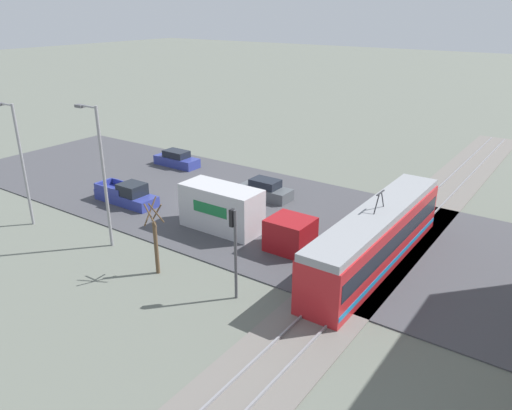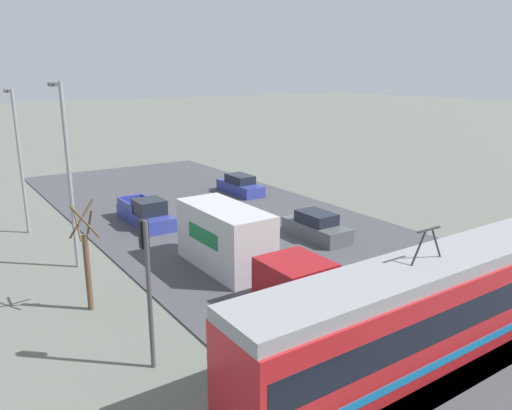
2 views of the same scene
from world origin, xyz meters
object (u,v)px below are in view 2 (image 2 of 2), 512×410
at_px(sedan_car_0, 316,227).
at_px(street_lamp_mid_block, 19,152).
at_px(sedan_car_1, 240,186).
at_px(box_truck, 240,247).
at_px(street_tree, 87,262).
at_px(light_rail_tram, 421,310).
at_px(pickup_truck, 146,214).
at_px(traffic_light_pole, 147,274).
at_px(street_lamp_near_crossing, 67,165).

height_order(sedan_car_0, street_lamp_mid_block, street_lamp_mid_block).
bearing_deg(sedan_car_1, street_lamp_mid_block, 3.31).
distance_m(box_truck, street_tree, 7.12).
bearing_deg(street_lamp_mid_block, light_rail_tram, 110.38).
distance_m(pickup_truck, street_tree, 12.11).
distance_m(light_rail_tram, traffic_light_pole, 9.37).
bearing_deg(street_lamp_mid_block, box_truck, 118.03).
relative_size(sedan_car_1, street_lamp_near_crossing, 0.51).
height_order(traffic_light_pole, street_lamp_near_crossing, street_lamp_near_crossing).
bearing_deg(street_lamp_mid_block, sedan_car_1, -176.69).
distance_m(sedan_car_1, street_lamp_mid_block, 16.96).
distance_m(box_truck, sedan_car_0, 7.30).
height_order(sedan_car_1, street_lamp_near_crossing, street_lamp_near_crossing).
height_order(sedan_car_1, street_lamp_mid_block, street_lamp_mid_block).
bearing_deg(pickup_truck, light_rail_tram, 95.28).
relative_size(light_rail_tram, box_truck, 1.53).
height_order(sedan_car_0, sedan_car_1, sedan_car_0).
bearing_deg(sedan_car_1, box_truck, 57.55).
bearing_deg(street_lamp_mid_block, pickup_truck, 157.21).
bearing_deg(street_lamp_near_crossing, light_rail_tram, 116.05).
xyz_separation_m(street_tree, street_lamp_mid_block, (0.12, -12.89, 2.89)).
distance_m(street_lamp_near_crossing, street_lamp_mid_block, 7.60).
xyz_separation_m(sedan_car_1, street_lamp_near_crossing, (15.39, 8.48, 4.57)).
relative_size(light_rail_tram, sedan_car_1, 3.26).
height_order(street_tree, street_lamp_mid_block, street_lamp_mid_block).
xyz_separation_m(box_truck, traffic_light_pole, (6.58, 4.82, 1.84)).
bearing_deg(sedan_car_1, street_tree, 40.42).
xyz_separation_m(sedan_car_0, street_lamp_near_crossing, (13.09, -3.66, 4.56)).
distance_m(light_rail_tram, street_lamp_mid_block, 24.78).
relative_size(traffic_light_pole, street_lamp_mid_block, 0.59).
bearing_deg(pickup_truck, box_truck, 92.68).
height_order(pickup_truck, street_lamp_near_crossing, street_lamp_near_crossing).
bearing_deg(sedan_car_0, street_lamp_near_crossing, -15.62).
bearing_deg(street_lamp_near_crossing, street_tree, 80.88).
distance_m(light_rail_tram, street_tree, 13.19).
bearing_deg(street_lamp_near_crossing, box_truck, 136.13).
height_order(light_rail_tram, sedan_car_0, light_rail_tram).
distance_m(traffic_light_pole, street_lamp_mid_block, 18.40).
height_order(sedan_car_1, traffic_light_pole, traffic_light_pole).
bearing_deg(street_lamp_mid_block, traffic_light_pole, 91.91).
height_order(pickup_truck, street_tree, street_tree).
bearing_deg(sedan_car_0, pickup_truck, -48.61).
relative_size(pickup_truck, street_lamp_mid_block, 0.64).
xyz_separation_m(pickup_truck, traffic_light_pole, (6.08, 15.50, 2.62)).
height_order(pickup_truck, sedan_car_1, pickup_truck).
bearing_deg(sedan_car_0, light_rail_tram, 65.02).
bearing_deg(street_tree, street_lamp_near_crossing, -99.12).
relative_size(traffic_light_pole, street_tree, 1.10).
relative_size(box_truck, street_lamp_near_crossing, 1.07).
bearing_deg(box_truck, street_tree, -4.90).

